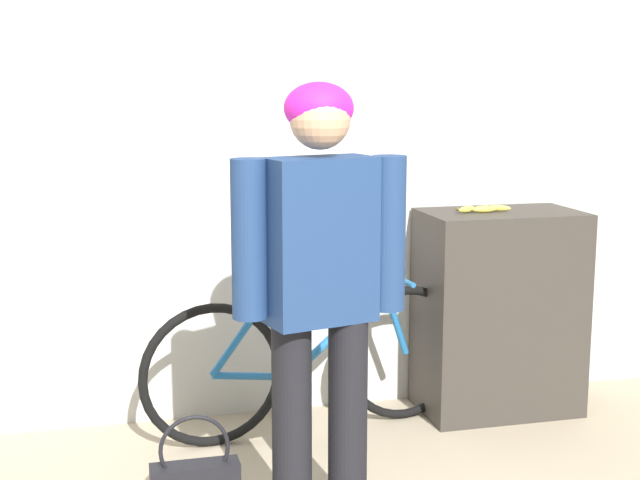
# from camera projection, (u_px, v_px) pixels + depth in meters

# --- Properties ---
(wall_back) EXTENTS (8.00, 0.07, 2.60)m
(wall_back) POSITION_uv_depth(u_px,v_px,m) (199.00, 160.00, 4.32)
(wall_back) COLOR silver
(wall_back) RESTS_ON ground_plane
(side_shelf) EXTENTS (0.79, 0.47, 1.04)m
(side_shelf) POSITION_uv_depth(u_px,v_px,m) (498.00, 312.00, 4.54)
(side_shelf) COLOR #38332D
(side_shelf) RESTS_ON ground_plane
(person) EXTENTS (0.65, 0.29, 1.68)m
(person) POSITION_uv_depth(u_px,v_px,m) (320.00, 274.00, 3.25)
(person) COLOR black
(person) RESTS_ON ground_plane
(bicycle) EXTENTS (1.67, 0.46, 0.76)m
(bicycle) POSITION_uv_depth(u_px,v_px,m) (313.00, 359.00, 4.27)
(bicycle) COLOR black
(bicycle) RESTS_ON ground_plane
(banana) EXTENTS (0.29, 0.08, 0.04)m
(banana) POSITION_uv_depth(u_px,v_px,m) (483.00, 209.00, 4.41)
(banana) COLOR #EAD64C
(banana) RESTS_ON side_shelf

